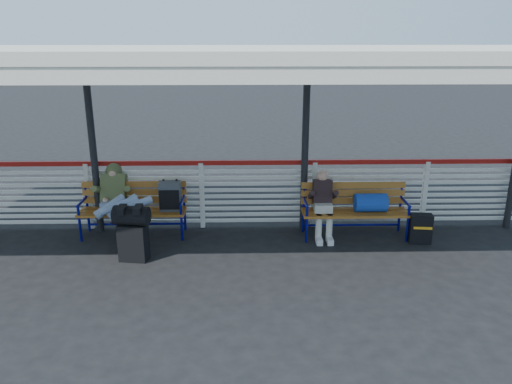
{
  "coord_description": "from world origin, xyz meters",
  "views": [
    {
      "loc": [
        0.76,
        -6.57,
        3.34
      ],
      "look_at": [
        0.94,
        1.0,
        0.94
      ],
      "focal_mm": 35.0,
      "sensor_mm": 36.0,
      "label": 1
    }
  ],
  "objects_px": {
    "luggage_stack": "(133,231)",
    "companion_person": "(323,204)",
    "bench_right": "(361,204)",
    "traveler_man": "(119,202)",
    "suitcase_side": "(420,229)",
    "bench_left": "(147,201)"
  },
  "relations": [
    {
      "from": "luggage_stack",
      "to": "bench_right",
      "type": "height_order",
      "value": "bench_right"
    },
    {
      "from": "traveler_man",
      "to": "suitcase_side",
      "type": "relative_size",
      "value": 3.28
    },
    {
      "from": "luggage_stack",
      "to": "suitcase_side",
      "type": "xyz_separation_m",
      "value": [
        4.64,
        0.56,
        -0.23
      ]
    },
    {
      "from": "companion_person",
      "to": "suitcase_side",
      "type": "distance_m",
      "value": 1.66
    },
    {
      "from": "companion_person",
      "to": "suitcase_side",
      "type": "relative_size",
      "value": 2.3
    },
    {
      "from": "companion_person",
      "to": "suitcase_side",
      "type": "xyz_separation_m",
      "value": [
        1.6,
        -0.3,
        -0.35
      ]
    },
    {
      "from": "bench_right",
      "to": "companion_person",
      "type": "relative_size",
      "value": 1.57
    },
    {
      "from": "traveler_man",
      "to": "suitcase_side",
      "type": "distance_m",
      "value": 5.01
    },
    {
      "from": "traveler_man",
      "to": "companion_person",
      "type": "bearing_deg",
      "value": 2.9
    },
    {
      "from": "luggage_stack",
      "to": "suitcase_side",
      "type": "distance_m",
      "value": 4.68
    },
    {
      "from": "luggage_stack",
      "to": "traveler_man",
      "type": "bearing_deg",
      "value": 125.48
    },
    {
      "from": "traveler_man",
      "to": "suitcase_side",
      "type": "bearing_deg",
      "value": -1.45
    },
    {
      "from": "bench_left",
      "to": "bench_right",
      "type": "bearing_deg",
      "value": -2.4
    },
    {
      "from": "bench_right",
      "to": "bench_left",
      "type": "bearing_deg",
      "value": 177.6
    },
    {
      "from": "bench_left",
      "to": "traveler_man",
      "type": "relative_size",
      "value": 1.1
    },
    {
      "from": "companion_person",
      "to": "bench_left",
      "type": "bearing_deg",
      "value": 176.8
    },
    {
      "from": "bench_left",
      "to": "suitcase_side",
      "type": "bearing_deg",
      "value": -5.78
    },
    {
      "from": "luggage_stack",
      "to": "bench_left",
      "type": "height_order",
      "value": "bench_left"
    },
    {
      "from": "suitcase_side",
      "to": "companion_person",
      "type": "bearing_deg",
      "value": 175.69
    },
    {
      "from": "luggage_stack",
      "to": "companion_person",
      "type": "bearing_deg",
      "value": 24.53
    },
    {
      "from": "bench_right",
      "to": "traveler_man",
      "type": "bearing_deg",
      "value": -177.37
    },
    {
      "from": "bench_right",
      "to": "companion_person",
      "type": "distance_m",
      "value": 0.66
    }
  ]
}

